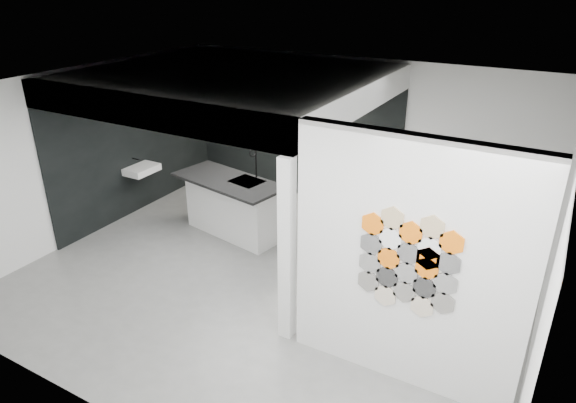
# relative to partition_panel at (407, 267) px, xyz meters

# --- Properties ---
(floor) EXTENTS (7.00, 6.00, 0.01)m
(floor) POSITION_rel_partition_panel_xyz_m (-2.23, 1.00, -1.40)
(floor) COLOR slate
(partition_panel) EXTENTS (2.45, 0.15, 2.80)m
(partition_panel) POSITION_rel_partition_panel_xyz_m (0.00, 0.00, 0.00)
(partition_panel) COLOR silver
(partition_panel) RESTS_ON floor
(bay_clad_back) EXTENTS (4.40, 0.04, 2.35)m
(bay_clad_back) POSITION_rel_partition_panel_xyz_m (-3.52, 3.97, -0.22)
(bay_clad_back) COLOR black
(bay_clad_back) RESTS_ON floor
(bay_clad_left) EXTENTS (0.04, 4.00, 2.35)m
(bay_clad_left) POSITION_rel_partition_panel_xyz_m (-5.70, 2.00, -0.22)
(bay_clad_left) COLOR black
(bay_clad_left) RESTS_ON floor
(bulkhead) EXTENTS (4.40, 4.00, 0.40)m
(bulkhead) POSITION_rel_partition_panel_xyz_m (-3.52, 2.00, 1.15)
(bulkhead) COLOR silver
(bulkhead) RESTS_ON corner_column
(corner_column) EXTENTS (0.16, 0.16, 2.35)m
(corner_column) POSITION_rel_partition_panel_xyz_m (-1.41, 0.00, -0.22)
(corner_column) COLOR silver
(corner_column) RESTS_ON floor
(fascia_beam) EXTENTS (4.40, 0.16, 0.40)m
(fascia_beam) POSITION_rel_partition_panel_xyz_m (-3.52, 0.08, 1.15)
(fascia_beam) COLOR silver
(fascia_beam) RESTS_ON corner_column
(wall_basin) EXTENTS (0.40, 0.60, 0.12)m
(wall_basin) POSITION_rel_partition_panel_xyz_m (-5.46, 1.80, -0.55)
(wall_basin) COLOR silver
(wall_basin) RESTS_ON bay_clad_left
(display_shelf) EXTENTS (3.00, 0.15, 0.04)m
(display_shelf) POSITION_rel_partition_panel_xyz_m (-3.43, 3.87, -0.10)
(display_shelf) COLOR black
(display_shelf) RESTS_ON bay_clad_back
(kitchen_island) EXTENTS (2.05, 1.19, 1.55)m
(kitchen_island) POSITION_rel_partition_panel_xyz_m (-3.54, 1.91, -0.88)
(kitchen_island) COLOR silver
(kitchen_island) RESTS_ON floor
(stockpot) EXTENTS (0.27, 0.27, 0.19)m
(stockpot) POSITION_rel_partition_panel_xyz_m (-4.49, 3.87, 0.01)
(stockpot) COLOR black
(stockpot) RESTS_ON display_shelf
(kettle) EXTENTS (0.25, 0.25, 0.17)m
(kettle) POSITION_rel_partition_panel_xyz_m (-2.33, 3.87, 0.00)
(kettle) COLOR black
(kettle) RESTS_ON display_shelf
(glass_bowl) EXTENTS (0.14, 0.14, 0.09)m
(glass_bowl) POSITION_rel_partition_panel_xyz_m (-2.08, 3.87, -0.03)
(glass_bowl) COLOR gray
(glass_bowl) RESTS_ON display_shelf
(glass_vase) EXTENTS (0.14, 0.14, 0.15)m
(glass_vase) POSITION_rel_partition_panel_xyz_m (-2.08, 3.87, -0.01)
(glass_vase) COLOR gray
(glass_vase) RESTS_ON display_shelf
(bottle_dark) EXTENTS (0.08, 0.08, 0.17)m
(bottle_dark) POSITION_rel_partition_panel_xyz_m (-3.60, 3.87, 0.01)
(bottle_dark) COLOR black
(bottle_dark) RESTS_ON display_shelf
(utensil_cup) EXTENTS (0.09, 0.09, 0.09)m
(utensil_cup) POSITION_rel_partition_panel_xyz_m (-4.00, 3.87, -0.04)
(utensil_cup) COLOR black
(utensil_cup) RESTS_ON display_shelf
(hex_tile_cluster) EXTENTS (1.04, 0.02, 1.16)m
(hex_tile_cluster) POSITION_rel_partition_panel_xyz_m (0.03, -0.09, 0.10)
(hex_tile_cluster) COLOR #66635E
(hex_tile_cluster) RESTS_ON partition_panel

